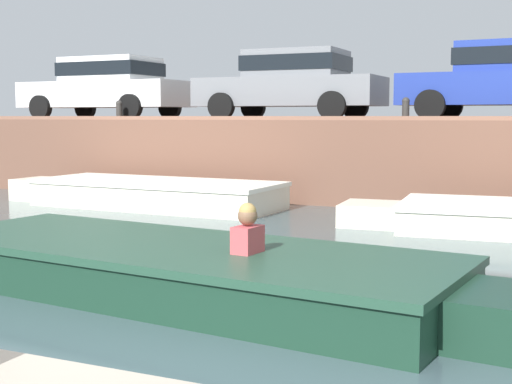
{
  "coord_description": "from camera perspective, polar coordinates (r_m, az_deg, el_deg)",
  "views": [
    {
      "loc": [
        2.47,
        -2.35,
        1.82
      ],
      "look_at": [
        -0.34,
        3.95,
        1.08
      ],
      "focal_mm": 50.0,
      "sensor_mm": 36.0,
      "label": 1
    }
  ],
  "objects": [
    {
      "name": "mooring_bollard_mid",
      "position": [
        14.22,
        11.89,
        6.61
      ],
      "size": [
        0.15,
        0.15,
        0.45
      ],
      "color": "#2D2B28",
      "rests_on": "far_quay_wall"
    },
    {
      "name": "car_left_inner_grey",
      "position": [
        16.22,
        2.91,
        8.79
      ],
      "size": [
        4.16,
        1.92,
        1.54
      ],
      "color": "slate",
      "rests_on": "far_quay_wall"
    },
    {
      "name": "boat_moored_west_cream",
      "position": [
        14.53,
        -8.75,
        -0.1
      ],
      "size": [
        6.08,
        2.07,
        0.54
      ],
      "color": "silver",
      "rests_on": "ground"
    },
    {
      "name": "mooring_bollard_west",
      "position": [
        16.94,
        -10.89,
        6.52
      ],
      "size": [
        0.15,
        0.15,
        0.45
      ],
      "color": "#2D2B28",
      "rests_on": "far_quay_wall"
    },
    {
      "name": "car_centre_blue",
      "position": [
        15.18,
        19.33,
        8.64
      ],
      "size": [
        4.02,
        2.05,
        1.54
      ],
      "color": "#233893",
      "rests_on": "far_quay_wall"
    },
    {
      "name": "far_wall_coping",
      "position": [
        13.98,
        13.95,
        5.75
      ],
      "size": [
        60.0,
        0.24,
        0.08
      ],
      "primitive_type": "cube",
      "color": "brown",
      "rests_on": "far_quay_wall"
    },
    {
      "name": "car_leftmost_white",
      "position": [
        18.63,
        -11.78,
        8.33
      ],
      "size": [
        4.41,
        2.0,
        1.54
      ],
      "color": "white",
      "rests_on": "far_quay_wall"
    },
    {
      "name": "far_quay_wall",
      "position": [
        16.85,
        15.61,
        2.64
      ],
      "size": [
        60.0,
        6.0,
        1.74
      ],
      "primitive_type": "cube",
      "color": "brown",
      "rests_on": "ground"
    },
    {
      "name": "motorboat_passing",
      "position": [
        7.24,
        -4.62,
        -6.39
      ],
      "size": [
        7.12,
        2.68,
        0.99
      ],
      "color": "#193828",
      "rests_on": "ground"
    },
    {
      "name": "ground_plane",
      "position": [
        8.57,
        6.77,
        -6.2
      ],
      "size": [
        400.0,
        400.0,
        0.0
      ],
      "primitive_type": "plane",
      "color": "#3D5156"
    }
  ]
}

